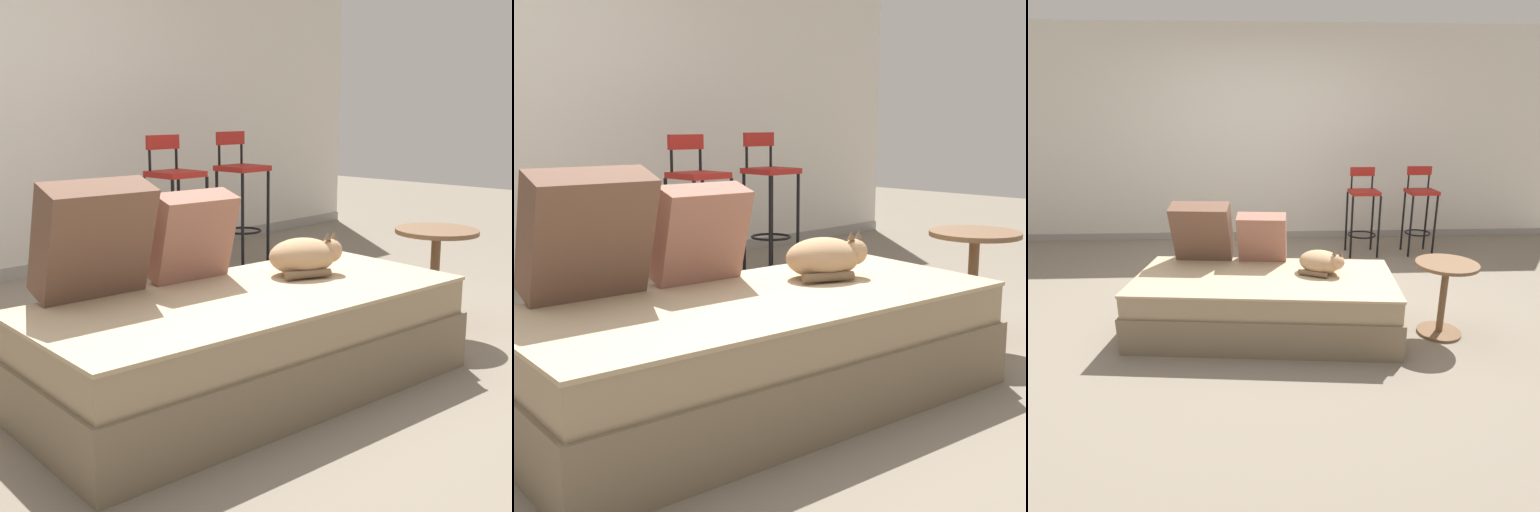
% 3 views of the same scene
% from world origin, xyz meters
% --- Properties ---
extents(ground_plane, '(16.00, 16.00, 0.00)m').
position_xyz_m(ground_plane, '(0.00, 0.00, 0.00)').
color(ground_plane, slate).
rests_on(ground_plane, ground).
extents(couch, '(1.99, 1.06, 0.43)m').
position_xyz_m(couch, '(0.00, -0.40, 0.22)').
color(couch, '#766750').
rests_on(couch, ground).
extents(throw_pillow_corner, '(0.49, 0.34, 0.49)m').
position_xyz_m(throw_pillow_corner, '(-0.49, -0.01, 0.68)').
color(throw_pillow_corner, brown).
rests_on(throw_pillow_corner, couch).
extents(throw_pillow_middle, '(0.40, 0.27, 0.40)m').
position_xyz_m(throw_pillow_middle, '(-0.01, -0.06, 0.63)').
color(throw_pillow_middle, '#936051').
rests_on(throw_pillow_middle, couch).
extents(cat, '(0.39, 0.35, 0.20)m').
position_xyz_m(cat, '(0.43, -0.35, 0.52)').
color(cat, tan).
rests_on(cat, couch).
extents(bar_stool_near_window, '(0.34, 0.34, 1.00)m').
position_xyz_m(bar_stool_near_window, '(1.14, 1.45, 0.57)').
color(bar_stool_near_window, black).
rests_on(bar_stool_near_window, ground).
extents(bar_stool_by_doorway, '(0.32, 0.32, 1.01)m').
position_xyz_m(bar_stool_by_doorway, '(1.81, 1.45, 0.59)').
color(bar_stool_by_doorway, black).
rests_on(bar_stool_by_doorway, ground).
extents(side_table, '(0.44, 0.44, 0.56)m').
position_xyz_m(side_table, '(1.30, -0.53, 0.36)').
color(side_table, brown).
rests_on(side_table, ground).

